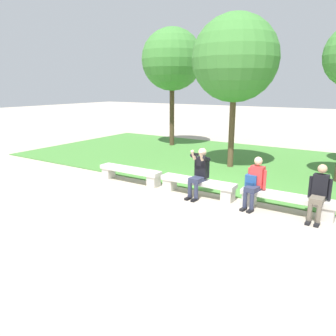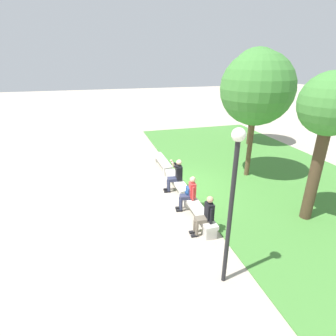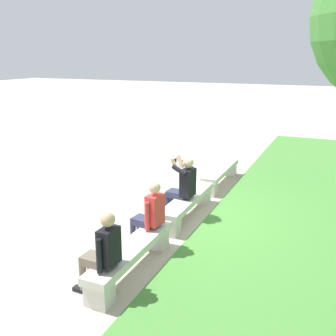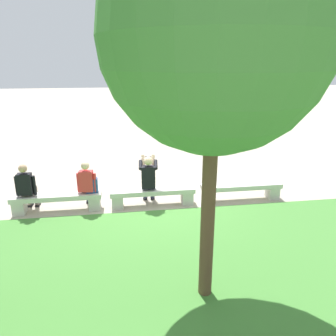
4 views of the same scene
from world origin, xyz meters
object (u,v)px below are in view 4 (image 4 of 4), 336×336
bench_main (241,189)px  person_companion (27,186)px  tree_left_background (215,38)px  bench_mid (57,200)px  backpack (92,185)px  bench_near (153,194)px  person_distant (88,183)px  person_photographer (148,178)px

bench_main → person_companion: (5.40, -0.07, 0.37)m
tree_left_background → bench_mid: bearing=-50.9°
backpack → tree_left_background: 5.14m
backpack → bench_mid: bearing=1.6°
bench_main → bench_near: bearing=0.0°
person_distant → person_photographer: bearing=-179.6°
person_photographer → tree_left_background: 4.75m
backpack → tree_left_background: (-1.97, 3.51, 3.20)m
bench_near → tree_left_background: size_ratio=0.41×
person_photographer → bench_main: bearing=178.2°
bench_main → backpack: (3.87, -0.02, 0.32)m
bench_main → tree_left_background: bearing=61.5°
bench_near → person_companion: bearing=-1.3°
person_photographer → person_companion: (2.95, 0.01, -0.06)m
bench_main → tree_left_background: 5.30m
backpack → person_companion: bearing=-1.6°
bench_near → person_distant: 1.65m
person_photographer → person_distant: (1.51, 0.01, -0.06)m
backpack → bench_near: bearing=179.1°
bench_near → backpack: size_ratio=5.03×
bench_main → person_distant: bearing=-0.9°
bench_near → person_photographer: bearing=-39.6°
person_photographer → tree_left_background: bearing=99.0°
bench_main → person_photographer: 2.50m
bench_near → person_companion: 3.06m
person_photographer → person_distant: 1.51m
bench_mid → person_distant: 0.85m
bench_near → bench_mid: same height
bench_near → tree_left_background: 4.97m
backpack → tree_left_background: bearing=119.3°
bench_main → bench_mid: size_ratio=1.00×
person_distant → tree_left_background: size_ratio=0.24×
person_companion → backpack: (-1.54, 0.04, -0.05)m
person_distant → tree_left_background: 5.18m
bench_main → person_companion: person_companion is taller
person_companion → tree_left_background: bearing=134.6°
bench_mid → person_photographer: person_photographer is taller
bench_main → person_photographer: bearing=-1.8°
bench_near → tree_left_background: (-0.47, 3.49, 3.52)m
tree_left_background → person_companion: bearing=-45.4°
person_photographer → person_distant: size_ratio=1.05×
bench_mid → tree_left_background: 5.71m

